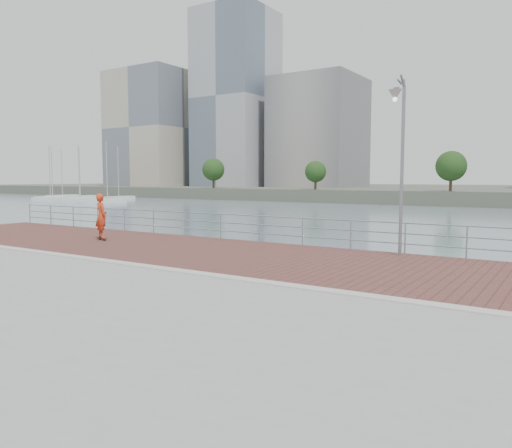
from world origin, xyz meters
The scene contains 9 objects.
water centered at (0.00, 0.00, -2.00)m, with size 400.00×400.00×0.00m, color slate.
seawall centered at (0.00, -5.00, -1.00)m, with size 40.00×24.00×2.00m, color gray.
brick_lane centered at (0.00, 3.60, 0.01)m, with size 40.00×6.80×0.02m, color brown.
curb centered at (0.00, 0.00, 0.03)m, with size 40.00×0.40×0.06m, color #B7B5AD.
guardrail centered at (0.00, 7.00, 0.69)m, with size 39.06×0.06×1.13m.
street_lamp centered at (3.05, 6.07, 4.15)m, with size 0.43×1.24×5.84m.
skateboard centered at (-9.08, 3.70, 0.09)m, with size 0.76×0.45×0.09m.
skateboarder centered at (-9.08, 3.70, 1.07)m, with size 0.70×0.46×1.92m, color red.
marina centered at (-82.05, 58.21, -1.48)m, with size 30.55×19.42×11.53m.
Camera 1 is at (8.22, -10.64, 2.69)m, focal length 35.00 mm.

